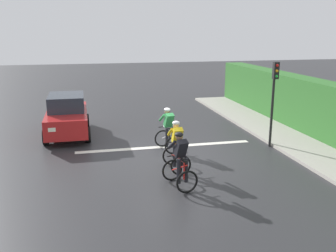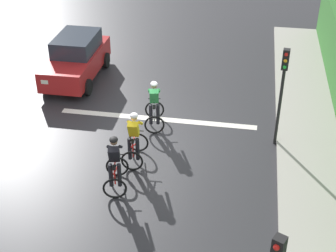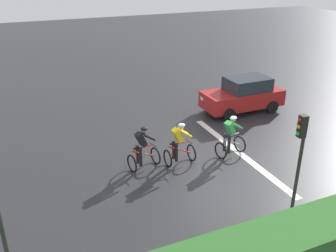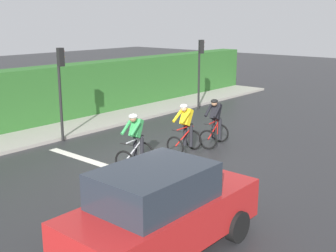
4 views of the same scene
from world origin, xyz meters
name	(u,v)px [view 1 (image 1 of 4)]	position (x,y,z in m)	size (l,w,h in m)	color
ground_plane	(172,156)	(0.00, 0.00, 0.00)	(80.00, 80.00, 0.00)	#28282B
road_marking_stop_line	(165,147)	(0.00, -1.12, 0.00)	(7.00, 0.30, 0.01)	silver
cyclist_lead	(180,162)	(0.42, 2.85, 0.80)	(0.87, 1.19, 1.66)	black
cyclist_second	(177,147)	(0.18, 1.49, 0.80)	(0.73, 1.11, 1.66)	black
cyclist_mid	(168,130)	(-0.01, -0.63, 0.80)	(0.87, 1.19, 1.66)	black
car_red	(67,115)	(3.81, -3.80, 0.87)	(1.89, 4.10, 1.76)	#B21E1E
traffic_light_near_crossing	(274,91)	(-4.07, -0.22, 2.22)	(0.22, 0.31, 3.34)	black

